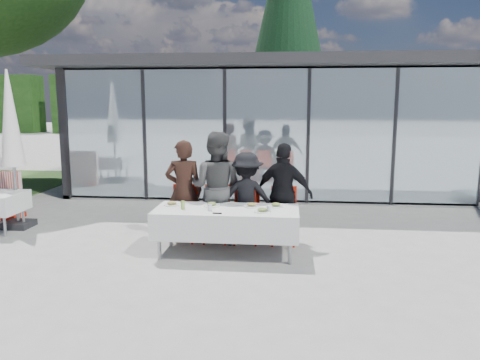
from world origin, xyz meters
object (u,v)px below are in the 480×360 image
object	(u,v)px
diner_chair_d	(284,212)
conifer_tree	(289,12)
diner_a	(184,191)
spare_chair_b	(457,183)
diner_c	(246,198)
plate_d	(276,205)
diner_b	(216,187)
plate_b	(212,205)
market_umbrella	(11,128)
dining_table	(227,222)
plate_extra	(262,210)
juice_bottle	(183,205)
diner_chair_a	(185,210)
diner_chair_c	(246,211)
plate_a	(172,204)
diner_chair_b	(217,211)
diner_d	(284,194)
folded_eyeglasses	(217,213)
plate_c	(252,205)

from	to	relation	value
diner_chair_d	conifer_tree	distance (m)	13.24
diner_a	spare_chair_b	size ratio (longest dim) A/B	1.81
diner_c	plate_d	size ratio (longest dim) A/B	6.04
diner_b	plate_b	distance (m)	0.60
plate_d	market_umbrella	world-z (taller)	market_umbrella
conifer_tree	market_umbrella	bearing A→B (deg)	-113.74
diner_b	market_umbrella	world-z (taller)	market_umbrella
dining_table	plate_extra	xyz separation A→B (m)	(0.57, -0.17, 0.24)
diner_c	spare_chair_b	distance (m)	5.69
juice_bottle	conifer_tree	world-z (taller)	conifer_tree
diner_chair_a	diner_chair_d	world-z (taller)	same
diner_chair_c	plate_a	xyz separation A→B (m)	(-1.16, -0.60, 0.24)
diner_chair_b	plate_a	bearing A→B (deg)	-136.65
diner_a	diner_d	distance (m)	1.73
diner_chair_c	diner_c	bearing A→B (deg)	-90.00
diner_chair_a	juice_bottle	size ratio (longest dim) A/B	7.24
juice_bottle	conifer_tree	size ratio (longest dim) A/B	0.01
diner_chair_a	diner_b	xyz separation A→B (m)	(0.56, -0.03, 0.42)
folded_eyeglasses	diner_chair_c	bearing A→B (deg)	72.56
dining_table	diner_b	world-z (taller)	diner_b
diner_b	folded_eyeglasses	size ratio (longest dim) A/B	13.67
diner_chair_b	spare_chair_b	distance (m)	6.10
plate_a	plate_b	size ratio (longest dim) A/B	1.00
diner_chair_c	dining_table	bearing A→B (deg)	-108.27
diner_b	market_umbrella	xyz separation A→B (m)	(-3.95, 0.48, 0.97)
diner_d	market_umbrella	xyz separation A→B (m)	(-5.12, 0.48, 1.06)
dining_table	plate_b	size ratio (longest dim) A/B	8.72
diner_chair_a	diner_chair_d	distance (m)	1.73
dining_table	plate_c	distance (m)	0.48
spare_chair_b	plate_b	bearing A→B (deg)	-142.91
diner_chair_a	diner_chair_c	world-z (taller)	same
plate_extra	conifer_tree	size ratio (longest dim) A/B	0.02
diner_chair_a	juice_bottle	world-z (taller)	diner_chair_a
diner_c	plate_b	xyz separation A→B (m)	(-0.51, -0.57, -0.01)
diner_b	diner_chair_d	xyz separation A→B (m)	(1.16, 0.03, -0.42)
diner_chair_c	plate_a	size ratio (longest dim) A/B	3.76
diner_d	plate_b	bearing A→B (deg)	46.27
diner_c	folded_eyeglasses	xyz separation A→B (m)	(-0.34, -1.06, -0.03)
plate_b	diner_chair_c	bearing A→B (deg)	49.94
diner_chair_c	diner_d	distance (m)	0.72
diner_d	plate_a	bearing A→B (deg)	37.37
juice_bottle	diner_chair_d	bearing A→B (deg)	28.90
diner_chair_b	plate_c	distance (m)	0.91
diner_d	plate_a	distance (m)	1.89
diner_chair_c	market_umbrella	distance (m)	4.71
juice_bottle	plate_a	bearing A→B (deg)	132.94
diner_b	spare_chair_b	distance (m)	6.13
plate_b	conifer_tree	xyz separation A→B (m)	(1.14, 12.67, 5.21)
folded_eyeglasses	market_umbrella	distance (m)	4.57
plate_extra	conifer_tree	world-z (taller)	conifer_tree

